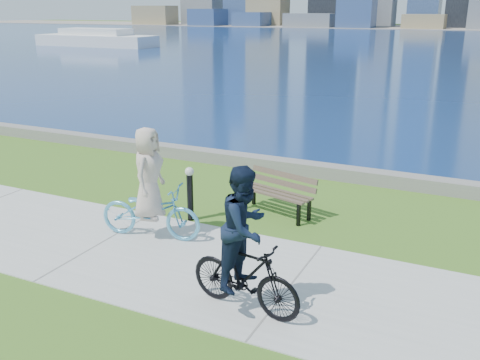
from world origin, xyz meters
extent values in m
plane|color=#39641A|center=(0.00, 0.00, 0.00)|extent=(320.00, 320.00, 0.00)
cube|color=#AFB0AA|center=(0.00, 0.00, 0.01)|extent=(80.00, 3.50, 0.02)
cube|color=slate|center=(0.00, 6.20, 0.17)|extent=(90.00, 0.50, 0.35)
cube|color=olive|center=(-84.86, 120.59, 2.52)|extent=(11.05, 6.57, 5.05)
cube|color=navy|center=(-67.66, 119.50, 2.12)|extent=(7.77, 8.11, 4.24)
cube|color=navy|center=(-55.77, 121.32, 1.72)|extent=(7.88, 8.36, 3.44)
cube|color=#595F65|center=(-40.07, 119.87, 1.61)|extent=(11.57, 6.15, 3.21)
cube|color=navy|center=(-28.72, 119.29, 3.43)|extent=(8.07, 6.16, 6.87)
cube|color=olive|center=(-13.96, 121.10, 1.57)|extent=(8.89, 6.56, 3.13)
cube|color=white|center=(-42.22, 45.37, 0.66)|extent=(15.51, 4.43, 1.33)
cube|color=white|center=(-42.22, 45.37, 1.72)|extent=(8.86, 3.32, 0.78)
cube|color=black|center=(-2.29, 2.99, 0.25)|extent=(0.08, 0.08, 0.50)
cube|color=black|center=(-0.78, 2.58, 0.25)|extent=(0.08, 0.08, 0.50)
cube|color=black|center=(-2.19, 3.38, 0.25)|extent=(0.08, 0.08, 0.50)
cube|color=black|center=(-0.67, 2.97, 0.25)|extent=(0.08, 0.08, 0.50)
cube|color=#4E3F31|center=(-1.54, 2.79, 0.53)|extent=(1.76, 0.57, 0.04)
cube|color=#4E3F31|center=(-1.49, 2.96, 0.53)|extent=(1.76, 0.57, 0.04)
cube|color=#4E3F31|center=(-1.44, 3.14, 0.53)|extent=(1.76, 0.57, 0.04)
cube|color=#4E3F31|center=(-1.41, 3.27, 0.67)|extent=(1.75, 0.53, 0.13)
cube|color=#4E3F31|center=(-1.40, 3.30, 0.86)|extent=(1.75, 0.53, 0.13)
cylinder|color=black|center=(-3.04, 1.87, 0.54)|extent=(0.14, 0.14, 1.08)
sphere|color=silver|center=(-3.04, 1.87, 1.12)|extent=(0.20, 0.20, 0.20)
imported|color=#59B1D8|center=(-3.27, 0.70, 0.57)|extent=(1.11, 2.22, 1.11)
imported|color=silver|center=(-3.27, 0.70, 1.37)|extent=(0.75, 1.00, 1.85)
imported|color=black|center=(-0.37, -0.99, 0.60)|extent=(0.81, 1.97, 1.15)
imported|color=#101A31|center=(-0.37, -0.99, 1.39)|extent=(0.82, 0.99, 1.88)
camera|label=1|loc=(2.71, -7.56, 4.47)|focal=40.00mm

